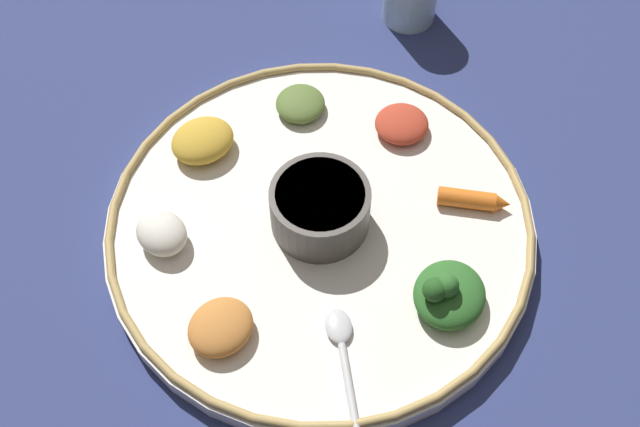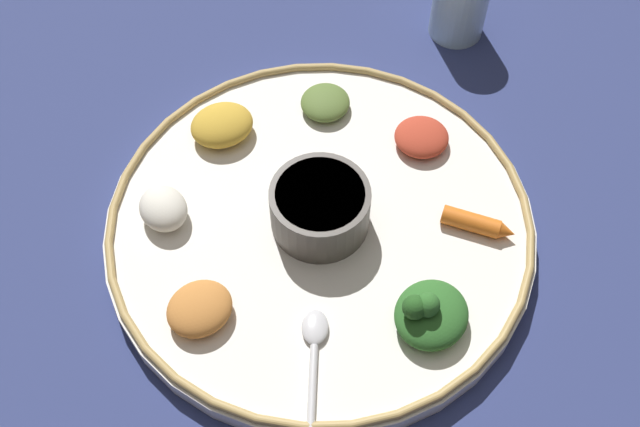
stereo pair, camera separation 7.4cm
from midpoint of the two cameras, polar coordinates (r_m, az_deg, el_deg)
name	(u,v)px [view 2 (the right image)]	position (r m, az deg, el deg)	size (l,w,h in m)	color
ground_plane	(320,234)	(0.77, 2.74, -1.69)	(2.40, 2.40, 0.00)	navy
platter	(320,228)	(0.77, 2.77, -1.27)	(0.42, 0.42, 0.02)	white
platter_rim	(320,220)	(0.75, 2.82, -0.71)	(0.41, 0.41, 0.01)	tan
center_bowl	(320,207)	(0.73, 2.89, 0.27)	(0.10, 0.10, 0.05)	#4C4742
spoon	(313,372)	(0.68, 2.66, -11.78)	(0.16, 0.08, 0.01)	silver
greens_pile	(430,314)	(0.70, 11.11, -7.46)	(0.08, 0.07, 0.05)	#2D6628
carrot_near_spoon	(477,224)	(0.77, 14.19, -0.94)	(0.03, 0.07, 0.02)	orange
mound_rice_white	(163,209)	(0.75, -8.69, 0.15)	(0.05, 0.04, 0.03)	silver
mound_lentil_yellow	(222,125)	(0.81, -4.61, 6.30)	(0.07, 0.06, 0.03)	gold
mound_squash	(200,309)	(0.70, -5.83, -7.20)	(0.06, 0.05, 0.02)	#C67A38
mound_berbere_red	(422,137)	(0.82, 10.06, 5.36)	(0.06, 0.05, 0.02)	#B73D28
mound_collards	(325,102)	(0.84, 2.95, 7.96)	(0.05, 0.05, 0.02)	#567033
drinking_glass	(460,2)	(0.95, 12.55, 14.73)	(0.06, 0.06, 0.10)	silver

